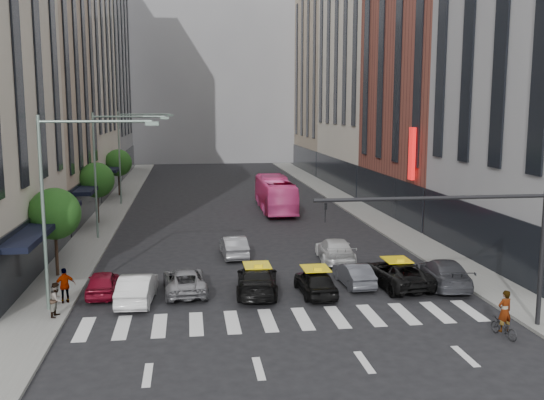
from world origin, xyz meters
name	(u,v)px	position (x,y,z in m)	size (l,w,h in m)	color
ground	(296,331)	(0.00, 0.00, 0.00)	(160.00, 160.00, 0.00)	black
sidewalk_left	(108,215)	(-11.50, 30.00, 0.07)	(3.00, 96.00, 0.15)	slate
sidewalk_right	(360,209)	(11.50, 30.00, 0.07)	(3.00, 96.00, 0.15)	slate
building_left_b	(30,76)	(-17.00, 28.00, 12.00)	(8.00, 16.00, 24.00)	tan
building_left_c	(68,29)	(-17.00, 46.00, 18.00)	(8.00, 20.00, 36.00)	beige
building_left_d	(95,68)	(-17.00, 65.00, 15.00)	(8.00, 18.00, 30.00)	gray
building_right_b	(434,67)	(17.00, 27.00, 13.00)	(8.00, 18.00, 26.00)	brown
building_right_c	(371,16)	(17.00, 46.00, 20.00)	(8.00, 20.00, 40.00)	beige
building_right_d	(332,77)	(17.00, 65.00, 14.00)	(8.00, 18.00, 28.00)	tan
building_far	(211,59)	(0.00, 85.00, 18.00)	(30.00, 10.00, 36.00)	gray
tree_near	(54,214)	(-11.80, 10.00, 3.65)	(2.88, 2.88, 4.95)	black
tree_mid	(97,180)	(-11.80, 26.00, 3.65)	(2.88, 2.88, 4.95)	black
tree_far	(118,163)	(-11.80, 42.00, 3.65)	(2.88, 2.88, 4.95)	black
streetlamp_near	(64,187)	(-10.04, 4.00, 5.90)	(5.38, 0.25, 9.00)	gray
streetlamp_mid	(108,158)	(-10.04, 20.00, 5.90)	(5.38, 0.25, 9.00)	gray
streetlamp_far	(129,145)	(-10.04, 36.00, 5.90)	(5.38, 0.25, 9.00)	gray
traffic_signal	(482,228)	(7.69, -1.00, 4.47)	(10.10, 0.20, 6.00)	black
liberty_sign	(412,154)	(12.60, 20.00, 6.00)	(0.30, 0.70, 4.00)	red
car_red	(103,283)	(-8.84, 6.36, 0.64)	(1.51, 3.74, 1.28)	maroon
car_white_front	(137,288)	(-7.00, 4.92, 0.73)	(1.54, 4.41, 1.45)	silver
car_silver	(185,281)	(-4.70, 6.20, 0.63)	(2.10, 4.55, 1.27)	gray
taxi_left	(257,280)	(-1.02, 5.55, 0.74)	(2.07, 5.09, 1.48)	black
taxi_center	(315,282)	(1.90, 4.89, 0.69)	(1.62, 4.03, 1.37)	black
car_grey_mid	(354,274)	(4.30, 6.26, 0.63)	(1.32, 3.80, 1.25)	#47484F
taxi_right	(396,273)	(6.50, 5.79, 0.72)	(2.37, 5.15, 1.43)	black
car_grey_curb	(443,273)	(9.00, 5.44, 0.74)	(2.06, 5.07, 1.47)	#3A3B41
car_row2_left	(234,246)	(-1.62, 13.48, 0.69)	(1.46, 4.19, 1.38)	#9C9DA2
car_row2_right	(335,250)	(4.54, 11.45, 0.72)	(2.03, 4.99, 1.45)	silver
bus	(275,194)	(3.54, 30.52, 1.57)	(2.63, 11.25, 3.13)	#F8499A
motorcycle	(504,328)	(8.46, -1.86, 0.41)	(0.55, 1.57, 0.82)	black
rider	(505,298)	(8.46, -1.86, 1.71)	(0.65, 0.42, 1.77)	gray
pedestrian_near	(57,299)	(-10.40, 2.95, 0.93)	(0.76, 0.59, 1.56)	gray
pedestrian_far	(65,285)	(-10.40, 4.89, 1.01)	(1.00, 0.42, 1.71)	gray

